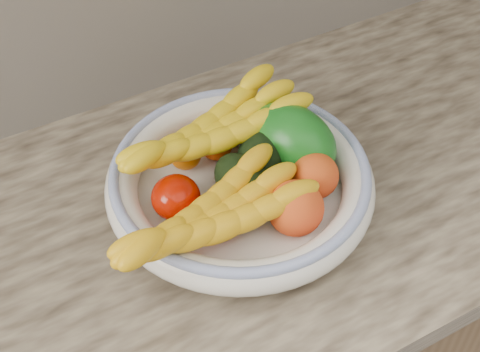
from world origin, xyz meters
The scene contains 14 objects.
kitchen_counter centered at (0.00, 1.69, 0.46)m, with size 2.44×0.66×1.40m.
fruit_bowl centered at (0.00, 1.66, 0.95)m, with size 0.39×0.39×0.08m.
clementine_back_left centered at (-0.05, 1.74, 0.95)m, with size 0.05×0.05×0.04m, color orange.
clementine_back_right centered at (0.05, 1.77, 0.95)m, with size 0.05×0.05×0.05m, color #FD6A05.
clementine_back_mid centered at (0.00, 1.74, 0.95)m, with size 0.05×0.05×0.05m, color #F65005.
tomato_left centered at (-0.10, 1.66, 0.96)m, with size 0.07×0.07×0.06m, color #A61000.
tomato_near_left centered at (-0.07, 1.61, 0.96)m, with size 0.07×0.07×0.06m, color #BB0F00.
avocado_center centered at (-0.01, 1.65, 0.96)m, with size 0.07×0.10×0.07m, color black.
avocado_right centered at (0.05, 1.68, 0.96)m, with size 0.07×0.11×0.07m, color black.
green_mango centered at (0.10, 1.68, 0.98)m, with size 0.09×0.15×0.10m, color #105612.
peach_front centered at (0.03, 1.56, 0.97)m, with size 0.08×0.08×0.08m, color orange.
peach_right centered at (0.09, 1.60, 0.97)m, with size 0.07×0.07×0.07m, color orange.
banana_bunch_back centered at (-0.01, 1.73, 0.99)m, with size 0.32×0.12×0.09m, color yellow, non-canonical shape.
banana_bunch_front centered at (-0.08, 1.59, 0.98)m, with size 0.31×0.12×0.09m, color yellow, non-canonical shape.
Camera 1 is at (-0.33, 1.07, 1.64)m, focal length 50.00 mm.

